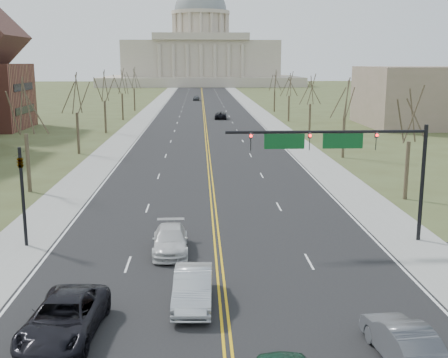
{
  "coord_description": "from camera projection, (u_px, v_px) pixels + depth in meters",
  "views": [
    {
      "loc": [
        -1.02,
        -19.24,
        10.89
      ],
      "look_at": [
        0.63,
        18.25,
        3.0
      ],
      "focal_mm": 45.0,
      "sensor_mm": 36.0,
      "label": 1
    }
  ],
  "objects": [
    {
      "name": "ground",
      "position": [
        229.0,
        357.0,
        21.1
      ],
      "size": [
        600.0,
        600.0,
        0.0
      ],
      "primitive_type": "plane",
      "color": "#424824",
      "rests_on": "ground"
    },
    {
      "name": "road",
      "position": [
        204.0,
        110.0,
        128.64
      ],
      "size": [
        20.0,
        380.0,
        0.01
      ],
      "primitive_type": "cube",
      "color": "black",
      "rests_on": "ground"
    },
    {
      "name": "cross_road",
      "position": [
        222.0,
        292.0,
        26.96
      ],
      "size": [
        120.0,
        14.0,
        0.01
      ],
      "primitive_type": "cube",
      "color": "black",
      "rests_on": "ground"
    },
    {
      "name": "sidewalk_left",
      "position": [
        151.0,
        110.0,
        128.12
      ],
      "size": [
        4.0,
        380.0,
        0.03
      ],
      "primitive_type": "cube",
      "color": "gray",
      "rests_on": "ground"
    },
    {
      "name": "sidewalk_right",
      "position": [
        256.0,
        109.0,
        129.15
      ],
      "size": [
        4.0,
        380.0,
        0.03
      ],
      "primitive_type": "cube",
      "color": "gray",
      "rests_on": "ground"
    },
    {
      "name": "center_line",
      "position": [
        204.0,
        110.0,
        128.64
      ],
      "size": [
        0.42,
        380.0,
        0.01
      ],
      "primitive_type": "cube",
      "color": "gold",
      "rests_on": "road"
    },
    {
      "name": "edge_line_left",
      "position": [
        161.0,
        110.0,
        128.21
      ],
      "size": [
        0.15,
        380.0,
        0.01
      ],
      "primitive_type": "cube",
      "color": "silver",
      "rests_on": "road"
    },
    {
      "name": "edge_line_right",
      "position": [
        246.0,
        109.0,
        129.06
      ],
      "size": [
        0.15,
        380.0,
        0.01
      ],
      "primitive_type": "cube",
      "color": "silver",
      "rests_on": "road"
    },
    {
      "name": "capitol",
      "position": [
        201.0,
        54.0,
        262.5
      ],
      "size": [
        90.0,
        60.0,
        50.0
      ],
      "color": "#AFA192",
      "rests_on": "ground"
    },
    {
      "name": "signal_mast",
      "position": [
        342.0,
        149.0,
        33.43
      ],
      "size": [
        12.12,
        0.44,
        7.2
      ],
      "color": "black",
      "rests_on": "ground"
    },
    {
      "name": "signal_left",
      "position": [
        22.0,
        186.0,
        33.04
      ],
      "size": [
        0.32,
        0.36,
        6.0
      ],
      "color": "black",
      "rests_on": "ground"
    },
    {
      "name": "tree_r_0",
      "position": [
        410.0,
        118.0,
        43.88
      ],
      "size": [
        3.74,
        3.74,
        8.5
      ],
      "color": "#3E3324",
      "rests_on": "ground"
    },
    {
      "name": "tree_l_0",
      "position": [
        24.0,
        110.0,
        46.38
      ],
      "size": [
        3.96,
        3.96,
        9.0
      ],
      "color": "#3E3324",
      "rests_on": "ground"
    },
    {
      "name": "tree_r_1",
      "position": [
        345.0,
        100.0,
        63.43
      ],
      "size": [
        3.74,
        3.74,
        8.5
      ],
      "color": "#3E3324",
      "rests_on": "ground"
    },
    {
      "name": "tree_l_1",
      "position": [
        76.0,
        96.0,
        65.93
      ],
      "size": [
        3.96,
        3.96,
        9.0
      ],
      "color": "#3E3324",
      "rests_on": "ground"
    },
    {
      "name": "tree_r_2",
      "position": [
        311.0,
        91.0,
        82.99
      ],
      "size": [
        3.74,
        3.74,
        8.5
      ],
      "color": "#3E3324",
      "rests_on": "ground"
    },
    {
      "name": "tree_l_2",
      "position": [
        104.0,
        88.0,
        85.48
      ],
      "size": [
        3.96,
        3.96,
        9.0
      ],
      "color": "#3E3324",
      "rests_on": "ground"
    },
    {
      "name": "tree_r_3",
      "position": [
        289.0,
        85.0,
        102.54
      ],
      "size": [
        3.74,
        3.74,
        8.5
      ],
      "color": "#3E3324",
      "rests_on": "ground"
    },
    {
      "name": "tree_l_3",
      "position": [
        122.0,
        83.0,
        105.03
      ],
      "size": [
        3.96,
        3.96,
        9.0
      ],
      "color": "#3E3324",
      "rests_on": "ground"
    },
    {
      "name": "tree_r_4",
      "position": [
        275.0,
        82.0,
        122.09
      ],
      "size": [
        3.74,
        3.74,
        8.5
      ],
      "color": "#3E3324",
      "rests_on": "ground"
    },
    {
      "name": "tree_l_4",
      "position": [
        134.0,
        79.0,
        124.59
      ],
      "size": [
        3.96,
        3.96,
        9.0
      ],
      "color": "#3E3324",
      "rests_on": "ground"
    },
    {
      "name": "bldg_right_mass",
      "position": [
        438.0,
        96.0,
        96.1
      ],
      "size": [
        25.0,
        20.0,
        10.0
      ],
      "primitive_type": "cube",
      "color": "#786A55",
      "rests_on": "ground"
    },
    {
      "name": "car_nb_outer_lead",
      "position": [
        403.0,
        341.0,
        20.72
      ],
      "size": [
        2.04,
        4.75,
        1.52
      ],
      "primitive_type": "imported",
      "rotation": [
        0.0,
        0.0,
        3.24
      ],
      "color": "#484B50",
      "rests_on": "road"
    },
    {
      "name": "car_sb_inner_lead",
      "position": [
        193.0,
        288.0,
        25.46
      ],
      "size": [
        1.84,
        4.94,
        1.61
      ],
      "primitive_type": "imported",
      "rotation": [
        0.0,
        0.0,
        -0.03
      ],
      "color": "#AFB3B7",
      "rests_on": "road"
    },
    {
      "name": "car_sb_outer_lead",
      "position": [
        64.0,
        318.0,
        22.44
      ],
      "size": [
        3.07,
        6.0,
        1.62
      ],
      "primitive_type": "imported",
      "rotation": [
        0.0,
        0.0,
        -0.07
      ],
      "color": "black",
      "rests_on": "road"
    },
    {
      "name": "car_sb_inner_second",
      "position": [
        170.0,
        240.0,
        32.52
      ],
      "size": [
        2.18,
        5.0,
        1.43
      ],
      "primitive_type": "imported",
      "rotation": [
        0.0,
        0.0,
        0.04
      ],
      "color": "silver",
      "rests_on": "road"
    },
    {
      "name": "car_far_nb",
      "position": [
        221.0,
        115.0,
        108.16
      ],
      "size": [
        2.45,
        4.98,
        1.36
      ],
      "primitive_type": "imported",
      "rotation": [
        0.0,
        0.0,
        3.1
      ],
      "color": "black",
      "rests_on": "road"
    },
    {
      "name": "car_far_sb",
      "position": [
        196.0,
        98.0,
        158.69
      ],
      "size": [
        1.97,
        4.23,
        1.4
      ],
      "primitive_type": "imported",
      "rotation": [
        0.0,
        0.0,
        -0.08
      ],
      "color": "#4B4F53",
      "rests_on": "road"
    }
  ]
}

